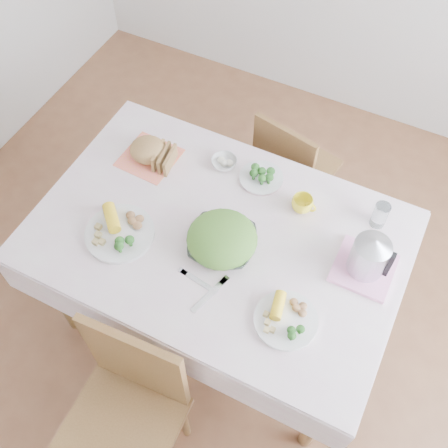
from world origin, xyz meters
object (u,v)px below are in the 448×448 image
at_px(dinner_plate_left, 120,234).
at_px(chair_far, 298,158).
at_px(salad_bowl, 222,243).
at_px(yellow_mug, 302,204).
at_px(chair_near, 120,428).
at_px(dinner_plate_right, 286,320).
at_px(electric_kettle, 370,253).
at_px(dining_table, 218,279).

bearing_deg(dinner_plate_left, chair_far, 66.38).
bearing_deg(salad_bowl, dinner_plate_left, -161.48).
bearing_deg(yellow_mug, chair_near, -104.96).
distance_m(chair_near, dinner_plate_right, 0.76).
height_order(chair_far, yellow_mug, chair_far).
distance_m(chair_far, electric_kettle, 0.95).
bearing_deg(dinner_plate_right, electric_kettle, 61.03).
height_order(dinner_plate_left, yellow_mug, yellow_mug).
relative_size(dining_table, yellow_mug, 15.44).
height_order(dinner_plate_right, electric_kettle, electric_kettle).
distance_m(dining_table, chair_near, 0.79).
bearing_deg(chair_near, salad_bowl, 81.69).
bearing_deg(dinner_plate_right, yellow_mug, 105.47).
xyz_separation_m(dining_table, dinner_plate_right, (0.40, -0.23, 0.40)).
bearing_deg(dinner_plate_left, dining_table, 27.54).
xyz_separation_m(dinner_plate_left, yellow_mug, (0.61, 0.45, 0.02)).
bearing_deg(yellow_mug, dining_table, -133.95).
xyz_separation_m(chair_near, dinner_plate_left, (-0.33, 0.60, 0.31)).
bearing_deg(dinner_plate_left, electric_kettle, 17.22).
height_order(chair_near, yellow_mug, chair_near).
xyz_separation_m(dinner_plate_left, dinner_plate_right, (0.75, -0.05, 0.00)).
bearing_deg(salad_bowl, dinner_plate_right, -27.23).
distance_m(chair_near, dinner_plate_left, 0.75).
height_order(chair_far, electric_kettle, electric_kettle).
xyz_separation_m(dining_table, dinner_plate_left, (-0.35, -0.18, 0.40)).
relative_size(dining_table, electric_kettle, 7.14).
distance_m(dinner_plate_right, electric_kettle, 0.40).
bearing_deg(chair_far, dinner_plate_right, 119.78).
distance_m(salad_bowl, dinner_plate_left, 0.42).
xyz_separation_m(chair_far, dinner_plate_right, (0.32, -1.02, 0.31)).
relative_size(chair_near, electric_kettle, 4.73).
relative_size(dinner_plate_left, yellow_mug, 3.13).
height_order(chair_far, salad_bowl, chair_far).
height_order(dining_table, chair_far, chair_far).
distance_m(dining_table, dinner_plate_left, 0.56).
xyz_separation_m(chair_near, dinner_plate_right, (0.42, 0.55, 0.31)).
distance_m(chair_far, dinner_plate_right, 1.11).
bearing_deg(salad_bowl, chair_far, 88.15).
bearing_deg(dining_table, chair_far, 84.66).
bearing_deg(electric_kettle, yellow_mug, 163.18).
bearing_deg(electric_kettle, dinner_plate_right, -109.30).
distance_m(salad_bowl, yellow_mug, 0.38).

